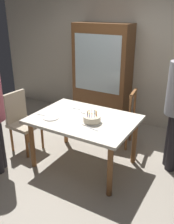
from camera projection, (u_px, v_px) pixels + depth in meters
ground at (84, 164)px, 3.75m from camera, size 6.40×6.40×0.00m
back_wall at (134, 57)px, 4.72m from camera, size 6.40×0.10×2.60m
dining_table at (84, 124)px, 3.49m from camera, size 1.42×1.03×0.75m
birthday_cake at (92, 119)px, 3.30m from camera, size 0.28×0.28×0.16m
plate_near_celebrant at (51, 118)px, 3.45m from camera, size 0.22×0.22×0.01m
plate_far_side at (88, 111)px, 3.67m from camera, size 0.22×0.22×0.01m
fork_near_celebrant at (43, 115)px, 3.54m from camera, size 0.18×0.03×0.01m
fork_far_side at (78, 109)px, 3.74m from camera, size 0.18×0.02×0.01m
fork_near_guest at (92, 129)px, 3.15m from camera, size 0.18×0.05×0.01m
chair_spindle_back at (121, 119)px, 4.14m from camera, size 0.50×0.50×0.95m
chair_upholstered at (21, 118)px, 3.98m from camera, size 0.47×0.47×0.95m
china_cabinet at (102, 74)px, 4.86m from camera, size 1.10×0.45×1.90m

